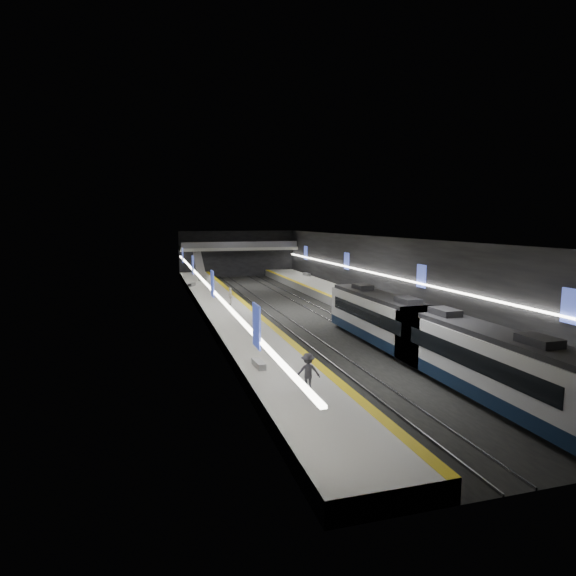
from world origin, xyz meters
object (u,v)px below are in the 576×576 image
object	(u,v)px
bench_left_near	(259,364)
passenger_left_a	(230,296)
passenger_right_a	(402,309)
train	(424,334)
bench_right_near	(437,317)
passenger_right_b	(399,310)
bench_left_far	(192,285)
escalator	(200,266)
bench_right_far	(307,274)
passenger_left_b	(308,372)

from	to	relation	value
bench_left_near	passenger_left_a	distance (m)	22.13
passenger_right_a	passenger_left_a	bearing A→B (deg)	40.53
train	passenger_left_a	bearing A→B (deg)	113.37
bench_right_near	passenger_right_b	size ratio (longest dim) A/B	0.97
train	bench_left_near	distance (m)	11.43
train	bench_left_far	xyz separation A→B (m)	(-12.00, 37.63, -0.98)
bench_left_near	escalator	bearing A→B (deg)	84.38
bench_right_far	passenger_left_a	size ratio (longest dim) A/B	1.08
passenger_right_a	passenger_left_b	distance (m)	21.05
escalator	passenger_right_a	size ratio (longest dim) A/B	4.90
bench_left_near	passenger_left_b	xyz separation A→B (m)	(1.59, -4.52, 0.77)
passenger_right_b	bench_left_far	bearing A→B (deg)	50.42
escalator	passenger_left_a	size ratio (longest dim) A/B	4.45
bench_right_near	passenger_right_a	world-z (taller)	passenger_right_a
train	passenger_right_a	distance (m)	11.61
train	bench_left_far	world-z (taller)	train
passenger_right_a	passenger_right_b	xyz separation A→B (m)	(-0.61, -0.49, 0.01)
escalator	bench_left_far	world-z (taller)	escalator
train	passenger_left_b	size ratio (longest dim) A/B	13.82
passenger_left_b	train	bearing A→B (deg)	-141.74
bench_left_near	bench_left_far	bearing A→B (deg)	87.00
escalator	passenger_left_b	size ratio (longest dim) A/B	4.10
escalator	bench_left_far	distance (m)	9.29
bench_left_near	passenger_left_b	bearing A→B (deg)	-74.50
bench_right_far	passenger_left_b	distance (m)	52.31
bench_right_near	passenger_right_a	distance (m)	3.10
train	bench_right_near	size ratio (longest dim) A/B	16.85
bench_left_near	passenger_left_a	xyz separation A→B (m)	(1.98, 22.03, 0.70)
bench_right_near	passenger_right_a	bearing A→B (deg)	161.66
passenger_left_a	bench_left_far	bearing A→B (deg)	-154.95
passenger_right_b	passenger_right_a	bearing A→B (deg)	-30.63
escalator	bench_left_far	bearing A→B (deg)	-102.65
train	passenger_right_a	size ratio (longest dim) A/B	16.51
passenger_right_b	train	bearing A→B (deg)	179.79
bench_left_far	passenger_left_a	xyz separation A→B (m)	(2.59, -15.86, 0.68)
bench_left_far	passenger_right_a	bearing A→B (deg)	-35.26
bench_right_near	passenger_right_a	size ratio (longest dim) A/B	0.98
bench_left_near	passenger_left_a	bearing A→B (deg)	80.95
escalator	bench_left_near	size ratio (longest dim) A/B	4.89
train	passenger_left_a	size ratio (longest dim) A/B	15.00
bench_left_far	bench_right_far	world-z (taller)	bench_right_far
bench_left_near	bench_right_near	size ratio (longest dim) A/B	1.02
passenger_left_b	passenger_left_a	bearing A→B (deg)	-78.55
bench_left_far	passenger_left_a	distance (m)	16.08
passenger_left_a	passenger_left_b	bearing A→B (deg)	14.95
passenger_right_b	bench_right_far	bearing A→B (deg)	15.65
passenger_left_b	bench_left_far	bearing A→B (deg)	-74.75
train	bench_left_far	bearing A→B (deg)	107.69
escalator	passenger_left_a	distance (m)	24.80
escalator	bench_right_far	world-z (taller)	escalator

